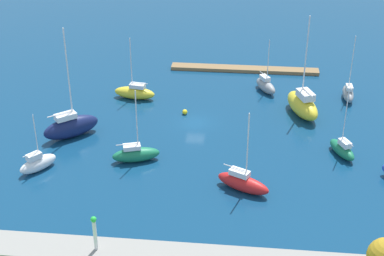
# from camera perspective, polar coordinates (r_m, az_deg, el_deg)

# --- Properties ---
(water) EXTENTS (160.00, 160.00, 0.00)m
(water) POSITION_cam_1_polar(r_m,az_deg,el_deg) (79.10, 0.32, 0.53)
(water) COLOR navy
(water) RESTS_ON ground
(pier_dock) EXTENTS (24.39, 2.17, 0.56)m
(pier_dock) POSITION_cam_1_polar(r_m,az_deg,el_deg) (96.22, 5.23, 5.85)
(pier_dock) COLOR olive
(pier_dock) RESTS_ON ground
(harbor_beacon) EXTENTS (0.56, 0.56, 3.73)m
(harbor_beacon) POSITION_cam_1_polar(r_m,az_deg,el_deg) (54.52, -9.65, -10.02)
(harbor_beacon) COLOR silver
(harbor_beacon) RESTS_ON breakwater
(sailboat_yellow_east_end) EXTENTS (6.43, 2.92, 9.47)m
(sailboat_yellow_east_end) POSITION_cam_1_polar(r_m,az_deg,el_deg) (86.08, -5.71, 3.56)
(sailboat_yellow_east_end) COLOR yellow
(sailboat_yellow_east_end) RESTS_ON water
(sailboat_green_along_channel) EXTENTS (3.53, 5.18, 9.01)m
(sailboat_green_along_channel) POSITION_cam_1_polar(r_m,az_deg,el_deg) (73.46, 14.70, -2.02)
(sailboat_green_along_channel) COLOR #19724C
(sailboat_green_along_channel) RESTS_ON water
(sailboat_gray_outer_mooring) EXTENTS (1.51, 5.06, 9.82)m
(sailboat_gray_outer_mooring) POSITION_cam_1_polar(r_m,az_deg,el_deg) (88.48, 15.25, 3.37)
(sailboat_gray_outer_mooring) COLOR gray
(sailboat_gray_outer_mooring) RESTS_ON water
(sailboat_red_far_north) EXTENTS (6.48, 4.41, 9.85)m
(sailboat_red_far_north) POSITION_cam_1_polar(r_m,az_deg,el_deg) (64.79, 5.08, -5.40)
(sailboat_red_far_north) COLOR red
(sailboat_red_far_north) RESTS_ON water
(sailboat_navy_west_end) EXTENTS (7.31, 6.65, 14.83)m
(sailboat_navy_west_end) POSITION_cam_1_polar(r_m,az_deg,el_deg) (76.57, -11.94, 0.18)
(sailboat_navy_west_end) COLOR #141E4C
(sailboat_navy_west_end) RESTS_ON water
(sailboat_white_off_beacon) EXTENTS (4.26, 4.84, 7.31)m
(sailboat_white_off_beacon) POSITION_cam_1_polar(r_m,az_deg,el_deg) (70.52, -15.08, -3.39)
(sailboat_white_off_beacon) COLOR white
(sailboat_white_off_beacon) RESTS_ON water
(sailboat_yellow_mid_basin) EXTENTS (5.50, 8.42, 14.31)m
(sailboat_yellow_mid_basin) POSITION_cam_1_polar(r_m,az_deg,el_deg) (82.00, 10.93, 2.31)
(sailboat_yellow_mid_basin) COLOR yellow
(sailboat_yellow_mid_basin) RESTS_ON water
(sailboat_green_lone_south) EXTENTS (6.11, 3.55, 9.43)m
(sailboat_green_lone_south) POSITION_cam_1_polar(r_m,az_deg,el_deg) (70.24, -5.61, -2.58)
(sailboat_green_lone_south) COLOR #19724C
(sailboat_green_lone_south) RESTS_ON water
(sailboat_gray_center_basin) EXTENTS (3.87, 5.25, 8.37)m
(sailboat_gray_center_basin) POSITION_cam_1_polar(r_m,az_deg,el_deg) (88.71, 7.33, 4.22)
(sailboat_gray_center_basin) COLOR gray
(sailboat_gray_center_basin) RESTS_ON water
(mooring_buoy_yellow) EXTENTS (0.73, 0.73, 0.73)m
(mooring_buoy_yellow) POSITION_cam_1_polar(r_m,az_deg,el_deg) (81.24, -0.72, 1.61)
(mooring_buoy_yellow) COLOR yellow
(mooring_buoy_yellow) RESTS_ON water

